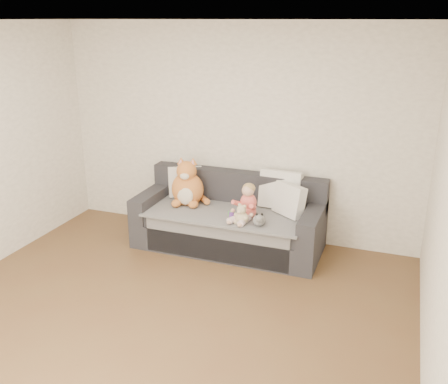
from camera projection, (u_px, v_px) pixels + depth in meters
name	position (u px, v px, depth m)	size (l,w,h in m)	color
room_shell	(156.00, 183.00, 4.21)	(5.00, 5.00, 5.00)	brown
sofa	(230.00, 222.00, 5.96)	(2.20, 0.94, 0.85)	#28282D
cushion_left	(185.00, 181.00, 6.30)	(0.45, 0.37, 0.39)	white
cushion_right_back	(281.00, 190.00, 5.89)	(0.51, 0.25, 0.47)	white
cushion_right_front	(289.00, 200.00, 5.68)	(0.43, 0.37, 0.38)	white
toddler	(247.00, 204.00, 5.58)	(0.29, 0.42, 0.41)	#EF6554
plush_cat	(187.00, 186.00, 6.01)	(0.49, 0.45, 0.61)	#BA6729
teddy_bear	(242.00, 216.00, 5.45)	(0.18, 0.15, 0.24)	tan
plush_cow	(259.00, 220.00, 5.41)	(0.14, 0.21, 0.17)	white
sippy_cup	(232.00, 214.00, 5.62)	(0.10, 0.08, 0.11)	#703DA6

